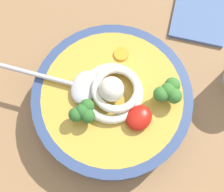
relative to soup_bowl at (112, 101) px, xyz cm
name	(u,v)px	position (x,y,z in cm)	size (l,w,h in cm)	color
table_slab	(115,86)	(3.99, 2.51, -5.28)	(99.48, 99.48, 4.28)	#936D47
soup_bowl	(112,101)	(0.00, 0.00, 0.00)	(27.30, 27.30, 6.09)	#334775
noodle_pile	(113,91)	(0.38, 0.15, 4.40)	(11.66, 11.43, 4.69)	silver
soup_spoon	(76,85)	(-2.51, 5.63, 3.74)	(10.12, 17.09, 1.60)	#B7B7BC
chili_sauce_dollop	(139,118)	(-0.31, -5.83, 3.96)	(4.52, 4.07, 2.04)	#B2190F
broccoli_floret_front	(83,112)	(-5.47, 1.36, 5.19)	(4.53, 3.90, 3.58)	#7A9E60
broccoli_floret_beside_chili	(169,92)	(5.75, -7.02, 5.42)	(5.00, 4.30, 3.95)	#7A9E60
carrot_slice_extra_b	(110,80)	(1.94, 2.08, 3.27)	(2.03, 2.03, 0.65)	orange
carrot_slice_rear	(121,54)	(6.95, 3.60, 3.16)	(2.59, 2.59, 0.44)	orange
folded_napkin	(201,11)	(27.29, -1.22, -2.74)	(14.65, 10.94, 0.80)	#4C6693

